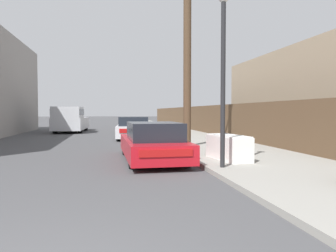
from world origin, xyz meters
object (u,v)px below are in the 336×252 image
(parked_sports_car_red, at_px, (153,143))
(street_lamp, at_px, (223,66))
(car_parked_mid, at_px, (133,128))
(discarded_fridge, at_px, (228,147))
(utility_pole, at_px, (187,47))
(pickup_truck, at_px, (70,120))

(parked_sports_car_red, bearing_deg, street_lamp, -57.63)
(car_parked_mid, bearing_deg, discarded_fridge, -73.55)
(discarded_fridge, height_order, street_lamp, street_lamp)
(discarded_fridge, height_order, utility_pole, utility_pole)
(pickup_truck, bearing_deg, car_parked_mid, 123.95)
(car_parked_mid, xyz_separation_m, utility_pole, (1.78, -5.61, 3.54))
(parked_sports_car_red, relative_size, utility_pole, 0.61)
(parked_sports_car_red, distance_m, street_lamp, 3.44)
(car_parked_mid, distance_m, street_lamp, 11.03)
(car_parked_mid, relative_size, pickup_truck, 0.72)
(discarded_fridge, height_order, pickup_truck, pickup_truck)
(utility_pole, bearing_deg, discarded_fridge, -85.53)
(parked_sports_car_red, bearing_deg, discarded_fridge, -26.69)
(discarded_fridge, distance_m, utility_pole, 5.34)
(car_parked_mid, distance_m, utility_pole, 6.87)
(discarded_fridge, bearing_deg, pickup_truck, 104.28)
(parked_sports_car_red, height_order, street_lamp, street_lamp)
(parked_sports_car_red, distance_m, utility_pole, 4.92)
(utility_pole, bearing_deg, pickup_truck, 115.67)
(car_parked_mid, bearing_deg, street_lamp, -78.20)
(parked_sports_car_red, distance_m, car_parked_mid, 8.48)
(pickup_truck, xyz_separation_m, street_lamp, (5.66, -17.57, 1.74))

